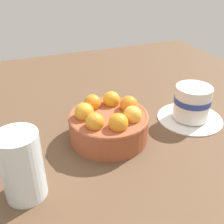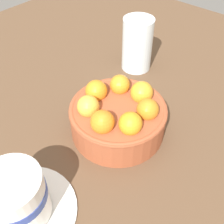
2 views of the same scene
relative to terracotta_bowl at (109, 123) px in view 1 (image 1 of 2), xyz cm
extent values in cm
cube|color=brown|center=(0.00, 0.00, -5.30)|extent=(114.70, 118.36, 3.14)
cylinder|color=#9E4C2D|center=(0.00, 0.00, -0.94)|extent=(16.20, 16.20, 5.57)
torus|color=#9E4C2D|center=(0.00, 0.00, 1.44)|extent=(16.40, 16.40, 1.00)
sphere|color=orange|center=(-4.79, -0.90, 2.77)|extent=(3.77, 3.77, 3.77)
sphere|color=orange|center=(-2.29, -4.31, 2.77)|extent=(3.67, 3.67, 3.67)
sphere|color=orange|center=(1.94, -4.48, 2.77)|extent=(3.61, 3.61, 3.61)
sphere|color=gold|center=(4.70, -1.28, 2.77)|extent=(3.88, 3.88, 3.88)
sphere|color=orange|center=(3.93, 2.88, 2.77)|extent=(3.57, 3.57, 3.57)
sphere|color=orange|center=(0.19, 4.87, 2.77)|extent=(3.78, 3.78, 3.78)
sphere|color=#F4AA3C|center=(-3.69, 3.19, 2.77)|extent=(3.66, 3.66, 3.66)
cylinder|color=white|center=(-20.40, -0.14, -3.43)|extent=(15.02, 15.02, 0.60)
cylinder|color=white|center=(-20.40, -0.14, 0.70)|extent=(8.14, 8.14, 7.65)
cylinder|color=#2D4299|center=(-20.40, -0.14, 1.36)|extent=(8.30, 8.30, 1.38)
cylinder|color=silver|center=(17.88, 9.52, 2.05)|extent=(6.55, 6.55, 11.55)
camera|label=1|loc=(16.88, 43.76, 29.70)|focal=43.49mm
camera|label=2|loc=(-25.52, -20.66, 32.54)|focal=43.78mm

